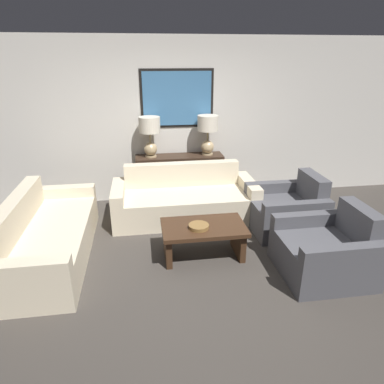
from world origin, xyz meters
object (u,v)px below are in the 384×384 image
object	(u,v)px
decorative_bowl	(199,226)
console_table	(180,179)
couch_by_back_wall	(185,201)
couch_by_side	(47,238)
armchair_near_back_wall	(287,211)
coffee_table	(203,234)
armchair_near_camera	(326,252)
table_lamp_right	(208,130)
table_lamp_left	(150,132)

from	to	relation	value
decorative_bowl	console_table	bearing A→B (deg)	90.52
couch_by_back_wall	couch_by_side	world-z (taller)	same
couch_by_back_wall	armchair_near_back_wall	size ratio (longest dim) A/B	2.28
decorative_bowl	coffee_table	bearing A→B (deg)	39.61
couch_by_side	armchair_near_camera	bearing A→B (deg)	-13.95
table_lamp_right	coffee_table	size ratio (longest dim) A/B	0.63
decorative_bowl	table_lamp_right	bearing A→B (deg)	76.20
couch_by_back_wall	console_table	bearing A→B (deg)	90.00
table_lamp_right	armchair_near_camera	bearing A→B (deg)	-68.11
table_lamp_left	armchair_near_camera	bearing A→B (deg)	-51.25
table_lamp_left	couch_by_side	xyz separation A→B (m)	(-1.35, -1.53, -0.95)
coffee_table	table_lamp_left	bearing A→B (deg)	107.32
couch_by_back_wall	armchair_near_back_wall	world-z (taller)	armchair_near_back_wall
couch_by_side	decorative_bowl	xyz separation A→B (m)	(1.83, -0.30, 0.18)
couch_by_back_wall	armchair_near_camera	distance (m)	2.20
couch_by_back_wall	coffee_table	xyz separation A→B (m)	(0.09, -1.14, 0.03)
armchair_near_back_wall	armchair_near_camera	size ratio (longest dim) A/B	1.00
table_lamp_left	console_table	bearing A→B (deg)	0.00
table_lamp_right	armchair_near_camera	distance (m)	2.69
coffee_table	armchair_near_camera	bearing A→B (deg)	-22.85
table_lamp_right	decorative_bowl	distance (m)	2.04
couch_by_side	armchair_near_back_wall	bearing A→B (deg)	5.50
coffee_table	armchair_near_camera	size ratio (longest dim) A/B	1.08
console_table	armchair_near_camera	world-z (taller)	console_table
console_table	coffee_table	world-z (taller)	console_table
decorative_bowl	couch_by_back_wall	bearing A→B (deg)	90.80
console_table	armchair_near_back_wall	size ratio (longest dim) A/B	1.52
table_lamp_right	couch_by_back_wall	size ratio (longest dim) A/B	0.30
couch_by_side	armchair_near_back_wall	size ratio (longest dim) A/B	2.28
couch_by_back_wall	armchair_near_camera	world-z (taller)	armchair_near_camera
armchair_near_camera	table_lamp_right	bearing A→B (deg)	111.89
couch_by_side	armchair_near_camera	world-z (taller)	armchair_near_camera
couch_by_side	armchair_near_back_wall	distance (m)	3.24
table_lamp_left	couch_by_side	world-z (taller)	table_lamp_left
couch_by_side	table_lamp_right	bearing A→B (deg)	33.84
decorative_bowl	armchair_near_back_wall	world-z (taller)	armchair_near_back_wall
coffee_table	decorative_bowl	bearing A→B (deg)	-140.39
table_lamp_right	decorative_bowl	world-z (taller)	table_lamp_right
console_table	armchair_near_camera	bearing A→B (deg)	-58.94
console_table	table_lamp_left	size ratio (longest dim) A/B	2.23
table_lamp_left	armchair_near_back_wall	world-z (taller)	table_lamp_left
decorative_bowl	armchair_near_back_wall	distance (m)	1.53
console_table	decorative_bowl	world-z (taller)	console_table
console_table	couch_by_back_wall	size ratio (longest dim) A/B	0.67
table_lamp_left	table_lamp_right	distance (m)	0.93
table_lamp_left	table_lamp_right	size ratio (longest dim) A/B	1.00
console_table	couch_by_back_wall	distance (m)	0.65
table_lamp_right	couch_by_side	distance (m)	2.91
couch_by_side	decorative_bowl	bearing A→B (deg)	-9.39
coffee_table	decorative_bowl	distance (m)	0.17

